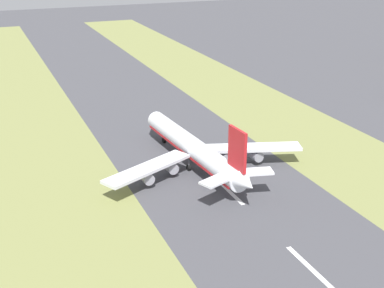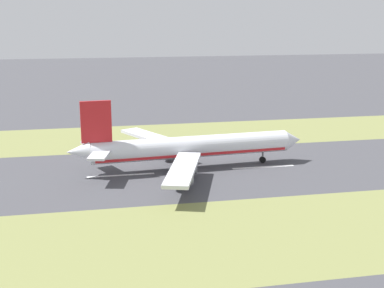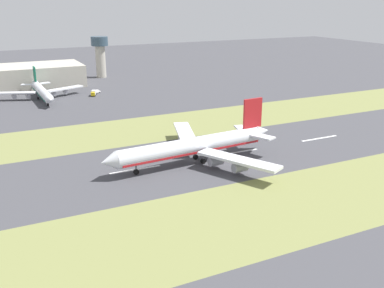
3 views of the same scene
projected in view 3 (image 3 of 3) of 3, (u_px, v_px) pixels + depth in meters
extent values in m
plane|color=#424247|center=(193.00, 160.00, 160.85)|extent=(800.00, 800.00, 0.00)
cube|color=olive|center=(266.00, 211.00, 122.45)|extent=(40.00, 600.00, 0.01)
cube|color=olive|center=(148.00, 128.00, 199.24)|extent=(40.00, 600.00, 0.01)
cube|color=silver|center=(319.00, 138.00, 185.20)|extent=(1.20, 18.00, 0.01)
cube|color=silver|center=(237.00, 152.00, 168.47)|extent=(1.20, 18.00, 0.01)
cube|color=silver|center=(135.00, 169.00, 151.73)|extent=(1.20, 18.00, 0.01)
cylinder|color=silver|center=(192.00, 146.00, 155.85)|extent=(10.19, 56.29, 6.00)
cone|color=silver|center=(109.00, 162.00, 141.17)|extent=(6.24, 5.43, 5.88)
cone|color=silver|center=(262.00, 131.00, 170.52)|extent=(5.54, 6.37, 5.10)
cube|color=red|center=(192.00, 151.00, 156.36)|extent=(9.72, 54.04, 0.70)
cube|color=silver|center=(239.00, 160.00, 145.26)|extent=(28.66, 18.23, 0.90)
cube|color=silver|center=(185.00, 133.00, 173.94)|extent=(29.45, 14.53, 0.90)
cylinder|color=#93939E|center=(216.00, 161.00, 151.44)|extent=(3.55, 5.03, 3.20)
cylinder|color=#93939E|center=(240.00, 167.00, 145.75)|extent=(3.55, 5.03, 3.20)
cylinder|color=#93939E|center=(189.00, 146.00, 166.19)|extent=(3.55, 5.03, 3.20)
cylinder|color=#93939E|center=(185.00, 139.00, 175.25)|extent=(3.55, 5.03, 3.20)
cube|color=red|center=(253.00, 113.00, 165.71)|extent=(1.40, 8.04, 11.00)
cube|color=silver|center=(261.00, 136.00, 163.54)|extent=(10.92, 7.87, 0.60)
cube|color=silver|center=(243.00, 129.00, 172.56)|extent=(10.76, 6.64, 0.60)
cylinder|color=#59595E|center=(136.00, 167.00, 146.76)|extent=(0.50, 0.50, 3.20)
cylinder|color=black|center=(136.00, 172.00, 147.26)|extent=(1.03, 1.86, 1.80)
cylinder|color=#59595E|center=(203.00, 157.00, 156.31)|extent=(0.50, 0.50, 3.20)
cylinder|color=black|center=(203.00, 161.00, 156.81)|extent=(1.03, 1.86, 1.80)
cylinder|color=#59595E|center=(196.00, 153.00, 160.58)|extent=(0.50, 0.50, 3.20)
cylinder|color=black|center=(196.00, 157.00, 161.07)|extent=(1.03, 1.86, 1.80)
cube|color=#B2AD9E|center=(12.00, 77.00, 286.19)|extent=(36.00, 87.26, 13.77)
cylinder|color=#B2AD9E|center=(101.00, 62.00, 322.88)|extent=(7.00, 7.00, 22.60)
cylinder|color=#334756|center=(99.00, 41.00, 318.36)|extent=(12.00, 12.00, 6.37)
cylinder|color=silver|center=(42.00, 91.00, 253.17)|extent=(44.76, 5.63, 4.79)
cone|color=silver|center=(50.00, 100.00, 232.60)|extent=(4.08, 4.77, 4.69)
cone|color=silver|center=(35.00, 83.00, 273.87)|extent=(4.86, 4.16, 4.07)
cube|color=#0F6647|center=(42.00, 94.00, 253.58)|extent=(42.97, 5.35, 0.56)
cube|color=silver|center=(65.00, 89.00, 264.32)|extent=(13.47, 23.16, 0.72)
cube|color=silver|center=(14.00, 93.00, 252.20)|extent=(12.73, 23.32, 0.72)
cylinder|color=#93939E|center=(54.00, 94.00, 259.82)|extent=(3.88, 2.62, 2.55)
cylinder|color=#93939E|center=(66.00, 92.00, 265.29)|extent=(3.88, 2.62, 2.55)
cylinder|color=#93939E|center=(28.00, 96.00, 253.58)|extent=(3.88, 2.62, 2.55)
cylinder|color=#93939E|center=(14.00, 96.00, 252.82)|extent=(3.88, 2.62, 2.55)
cube|color=#0F6647|center=(35.00, 74.00, 268.59)|extent=(6.39, 0.76, 8.78)
cube|color=silver|center=(43.00, 83.00, 272.36)|extent=(5.92, 8.69, 0.48)
cube|color=silver|center=(28.00, 84.00, 268.55)|extent=(5.68, 8.65, 0.48)
cylinder|color=#59595E|center=(48.00, 102.00, 239.74)|extent=(0.40, 0.40, 2.55)
cylinder|color=black|center=(48.00, 105.00, 240.14)|extent=(1.45, 0.74, 1.44)
cylinder|color=#59595E|center=(45.00, 95.00, 257.01)|extent=(0.40, 0.40, 2.55)
cylinder|color=black|center=(46.00, 97.00, 257.41)|extent=(1.45, 0.74, 1.44)
cylinder|color=#59595E|center=(38.00, 96.00, 255.21)|extent=(0.40, 0.40, 2.55)
cylinder|color=black|center=(38.00, 98.00, 255.61)|extent=(1.45, 0.74, 1.44)
cube|color=gold|center=(93.00, 94.00, 262.57)|extent=(2.71, 2.81, 2.00)
cube|color=silver|center=(94.00, 93.00, 265.32)|extent=(4.54, 3.60, 2.60)
cylinder|color=black|center=(95.00, 96.00, 262.93)|extent=(1.06, 0.72, 1.00)
cylinder|color=black|center=(91.00, 96.00, 262.83)|extent=(1.06, 0.72, 1.00)
cylinder|color=black|center=(96.00, 94.00, 266.92)|extent=(1.06, 0.72, 1.00)
cylinder|color=black|center=(92.00, 94.00, 266.81)|extent=(1.06, 0.72, 1.00)
cube|color=white|center=(97.00, 92.00, 272.12)|extent=(3.51, 4.75, 0.90)
cube|color=white|center=(96.00, 91.00, 271.71)|extent=(2.42, 2.84, 0.80)
cylinder|color=black|center=(98.00, 92.00, 273.86)|extent=(0.50, 0.70, 0.66)
cylinder|color=black|center=(100.00, 92.00, 272.79)|extent=(0.50, 0.70, 0.66)
cylinder|color=black|center=(94.00, 93.00, 271.74)|extent=(0.50, 0.70, 0.66)
cylinder|color=black|center=(96.00, 93.00, 270.67)|extent=(0.50, 0.70, 0.66)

